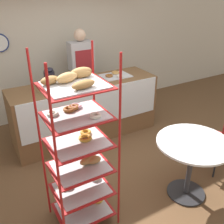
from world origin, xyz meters
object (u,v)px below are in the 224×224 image
(person_worker, at_px, (82,73))
(donut_tray_counter, at_px, (115,75))
(pastry_rack, at_px, (79,147))
(coffee_carafe, at_px, (50,80))
(cafe_chair, at_px, (218,134))
(cafe_table, at_px, (192,155))

(person_worker, height_order, donut_tray_counter, person_worker)
(donut_tray_counter, bearing_deg, pastry_rack, -130.11)
(person_worker, relative_size, coffee_carafe, 4.83)
(pastry_rack, relative_size, person_worker, 1.12)
(cafe_chair, xyz_separation_m, coffee_carafe, (-1.67, 1.59, 0.54))
(pastry_rack, height_order, cafe_table, pastry_rack)
(cafe_table, xyz_separation_m, coffee_carafe, (-1.02, 1.76, 0.53))
(person_worker, xyz_separation_m, cafe_table, (0.26, -2.41, -0.33))
(person_worker, distance_m, cafe_table, 2.45)
(coffee_carafe, bearing_deg, donut_tray_counter, 5.22)
(pastry_rack, bearing_deg, person_worker, 65.42)
(pastry_rack, height_order, coffee_carafe, pastry_rack)
(pastry_rack, bearing_deg, donut_tray_counter, 49.89)
(coffee_carafe, relative_size, donut_tray_counter, 0.72)
(pastry_rack, xyz_separation_m, cafe_table, (1.22, -0.30, -0.34))
(pastry_rack, bearing_deg, coffee_carafe, 82.10)
(pastry_rack, distance_m, person_worker, 2.32)
(person_worker, bearing_deg, pastry_rack, -114.58)
(person_worker, relative_size, cafe_chair, 1.83)
(cafe_table, bearing_deg, person_worker, 96.15)
(person_worker, height_order, cafe_table, person_worker)
(pastry_rack, xyz_separation_m, coffee_carafe, (0.20, 1.46, 0.19))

